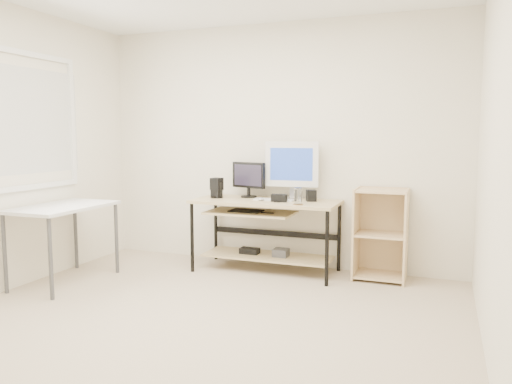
{
  "coord_description": "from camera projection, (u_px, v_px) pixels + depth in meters",
  "views": [
    {
      "loc": [
        1.71,
        -3.14,
        1.41
      ],
      "look_at": [
        0.03,
        1.3,
        0.87
      ],
      "focal_mm": 35.0,
      "sensor_mm": 36.0,
      "label": 1
    }
  ],
  "objects": [
    {
      "name": "room",
      "position": [
        174.0,
        149.0,
        3.62
      ],
      "size": [
        4.01,
        4.01,
        2.62
      ],
      "color": "#C0AE94",
      "rests_on": "ground"
    },
    {
      "name": "desk",
      "position": [
        264.0,
        220.0,
        5.17
      ],
      "size": [
        1.5,
        0.65,
        0.75
      ],
      "color": "tan",
      "rests_on": "ground"
    },
    {
      "name": "side_table",
      "position": [
        63.0,
        214.0,
        4.76
      ],
      "size": [
        0.6,
        1.0,
        0.75
      ],
      "color": "silver",
      "rests_on": "ground"
    },
    {
      "name": "shelf_unit",
      "position": [
        381.0,
        233.0,
        4.92
      ],
      "size": [
        0.5,
        0.4,
        0.9
      ],
      "color": "beige",
      "rests_on": "ground"
    },
    {
      "name": "black_monitor",
      "position": [
        249.0,
        177.0,
        5.35
      ],
      "size": [
        0.41,
        0.17,
        0.38
      ],
      "rotation": [
        0.0,
        0.0,
        -0.29
      ],
      "color": "black",
      "rests_on": "desk"
    },
    {
      "name": "white_imac",
      "position": [
        292.0,
        166.0,
        5.21
      ],
      "size": [
        0.57,
        0.18,
        0.6
      ],
      "rotation": [
        0.0,
        0.0,
        0.08
      ],
      "color": "silver",
      "rests_on": "desk"
    },
    {
      "name": "keyboard",
      "position": [
        274.0,
        200.0,
        5.1
      ],
      "size": [
        0.42,
        0.12,
        0.01
      ],
      "primitive_type": "cube",
      "rotation": [
        0.0,
        0.0,
        -0.0
      ],
      "color": "silver",
      "rests_on": "desk"
    },
    {
      "name": "mouse",
      "position": [
        261.0,
        199.0,
        5.09
      ],
      "size": [
        0.08,
        0.11,
        0.03
      ],
      "primitive_type": "ellipsoid",
      "rotation": [
        0.0,
        0.0,
        0.19
      ],
      "color": "#BCBCC1",
      "rests_on": "desk"
    },
    {
      "name": "center_speaker",
      "position": [
        279.0,
        198.0,
        5.0
      ],
      "size": [
        0.16,
        0.07,
        0.08
      ],
      "primitive_type": "cube",
      "rotation": [
        0.0,
        0.0,
        0.0
      ],
      "color": "black",
      "rests_on": "desk"
    },
    {
      "name": "speaker_left",
      "position": [
        217.0,
        187.0,
        5.31
      ],
      "size": [
        0.12,
        0.12,
        0.21
      ],
      "rotation": [
        0.0,
        0.0,
        -0.16
      ],
      "color": "black",
      "rests_on": "desk"
    },
    {
      "name": "speaker_right",
      "position": [
        311.0,
        196.0,
        5.04
      ],
      "size": [
        0.13,
        0.13,
        0.12
      ],
      "primitive_type": "cube",
      "rotation": [
        0.0,
        0.0,
        0.42
      ],
      "color": "black",
      "rests_on": "desk"
    },
    {
      "name": "audio_controller",
      "position": [
        218.0,
        190.0,
        5.31
      ],
      "size": [
        0.1,
        0.08,
        0.18
      ],
      "primitive_type": "cube",
      "rotation": [
        0.0,
        0.0,
        0.31
      ],
      "color": "black",
      "rests_on": "desk"
    },
    {
      "name": "volume_puck",
      "position": [
        214.0,
        197.0,
        5.3
      ],
      "size": [
        0.07,
        0.07,
        0.03
      ],
      "primitive_type": "cylinder",
      "rotation": [
        0.0,
        0.0,
        -0.05
      ],
      "color": "black",
      "rests_on": "desk"
    },
    {
      "name": "smartphone",
      "position": [
        278.0,
        201.0,
        5.01
      ],
      "size": [
        0.06,
        0.11,
        0.01
      ],
      "primitive_type": "cube",
      "rotation": [
        0.0,
        0.0,
        0.06
      ],
      "color": "black",
      "rests_on": "desk"
    },
    {
      "name": "coaster",
      "position": [
        298.0,
        204.0,
        4.8
      ],
      "size": [
        0.11,
        0.11,
        0.01
      ],
      "primitive_type": "cylinder",
      "rotation": [
        0.0,
        0.0,
        -0.09
      ],
      "color": "#997145",
      "rests_on": "desk"
    },
    {
      "name": "drinking_glass",
      "position": [
        298.0,
        196.0,
        4.79
      ],
      "size": [
        0.09,
        0.09,
        0.16
      ],
      "primitive_type": "cylinder",
      "rotation": [
        0.0,
        0.0,
        -0.09
      ],
      "color": "white",
      "rests_on": "coaster"
    }
  ]
}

